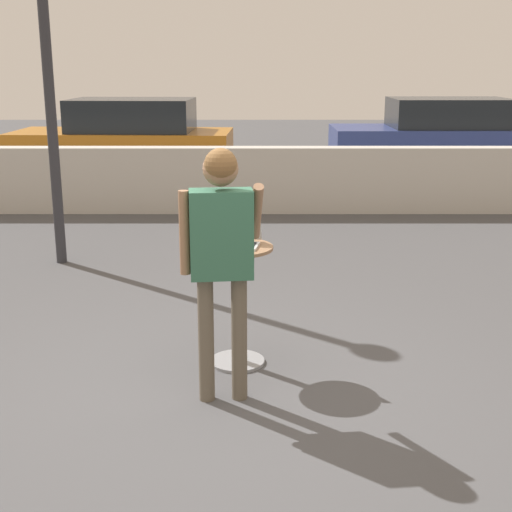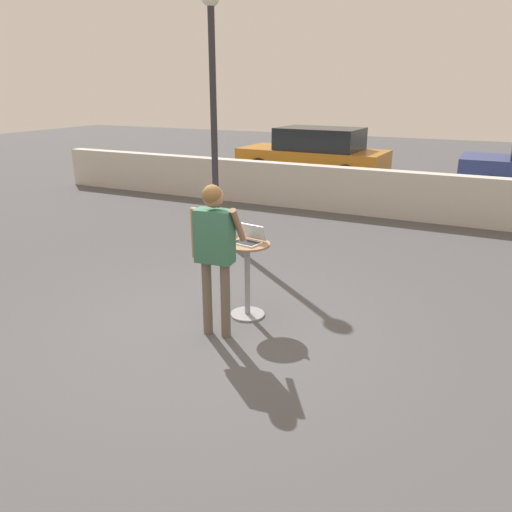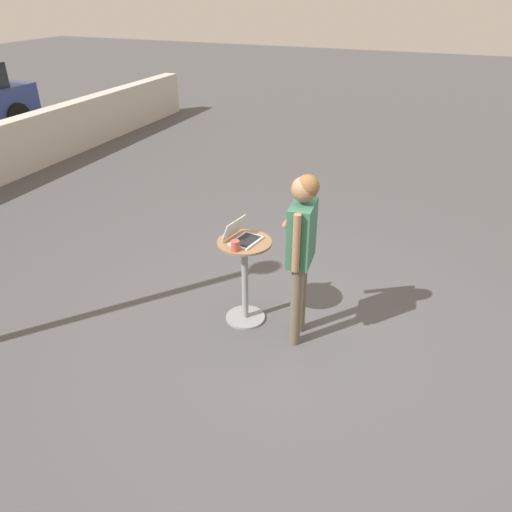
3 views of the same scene
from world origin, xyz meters
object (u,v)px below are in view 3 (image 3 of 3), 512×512
Objects in this scene: coffee_mug at (235,246)px; standing_person at (302,239)px; cafe_table at (245,274)px; laptop at (242,236)px.

coffee_mug is 0.66m from standing_person.
standing_person reaches higher than cafe_table.
cafe_table is at bearing -0.98° from coffee_mug.
standing_person is (0.13, -0.63, 0.14)m from coffee_mug.
laptop is 0.23m from coffee_mug.
laptop is at bearing 74.13° from cafe_table.
coffee_mug is at bearing 179.02° from cafe_table.
cafe_table is 2.55× the size of laptop.
cafe_table is 0.54× the size of standing_person.
laptop reaches higher than coffee_mug.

